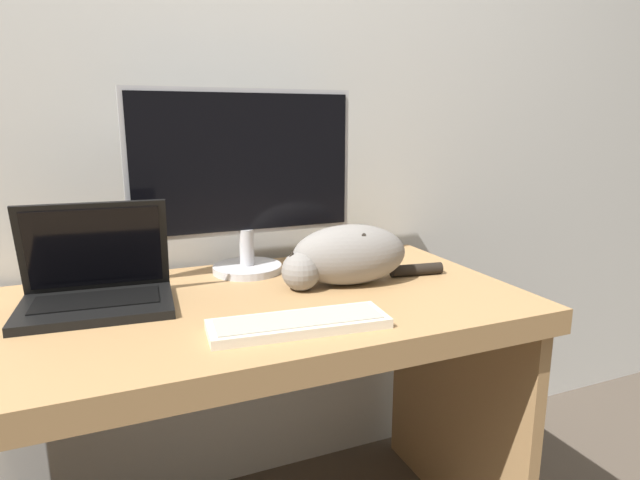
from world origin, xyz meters
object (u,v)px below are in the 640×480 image
Objects in this scene: monitor at (244,175)px; external_keyboard at (299,323)px; cat at (346,255)px; laptop at (96,287)px.

external_keyboard is at bearing -91.91° from monitor.
monitor is at bearing 93.39° from external_keyboard.
cat is (0.22, 0.23, 0.07)m from external_keyboard.
external_keyboard is at bearing -33.99° from laptop.
monitor is 1.63× the size of external_keyboard.
external_keyboard is 0.82× the size of cat.
external_keyboard is (0.38, -0.30, -0.04)m from laptop.
monitor is at bearing 141.76° from cat.
monitor is 1.33× the size of cat.
laptop reaches higher than cat.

